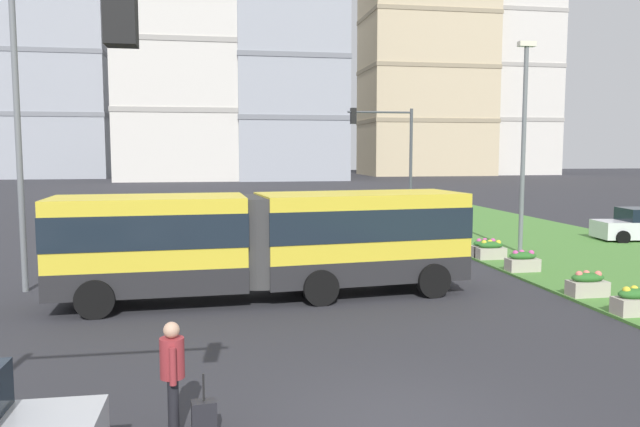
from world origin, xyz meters
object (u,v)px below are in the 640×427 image
object	(u,v)px
traffic_light_far_right	(391,149)
apartment_tower_westcentre	(181,50)
apartment_tower_west	(39,29)
apartment_tower_east	(492,45)
apartment_tower_centre	(288,7)
flower_planter_5	(491,250)
flower_planter_2	(588,284)
articulated_bus	(267,241)
flower_planter_3	(523,261)
apartment_tower_eastcentre	(427,20)
streetlight_median	(524,139)
flower_planter_1	(636,301)
rolling_suitcase	(204,419)
streetlight_left	(17,111)
flower_planter_4	(485,248)
pedestrian_crossing	(172,371)

from	to	relation	value
traffic_light_far_right	apartment_tower_westcentre	world-z (taller)	apartment_tower_westcentre
apartment_tower_west	apartment_tower_east	world-z (taller)	apartment_tower_east
traffic_light_far_right	apartment_tower_centre	size ratio (longest dim) A/B	0.12
flower_planter_5	apartment_tower_westcentre	distance (m)	77.51
flower_planter_2	apartment_tower_east	xyz separation A→B (m)	(40.99, 94.00, 23.43)
apartment_tower_west	articulated_bus	bearing A→B (deg)	-72.45
traffic_light_far_right	apartment_tower_centre	distance (m)	67.98
flower_planter_3	apartment_tower_eastcentre	world-z (taller)	apartment_tower_eastcentre
flower_planter_5	streetlight_median	world-z (taller)	streetlight_median
flower_planter_3	flower_planter_2	bearing A→B (deg)	-90.00
flower_planter_1	flower_planter_3	world-z (taller)	same
articulated_bus	apartment_tower_westcentre	xyz separation A→B (m)	(-5.81, 78.27, 17.52)
rolling_suitcase	apartment_tower_eastcentre	size ratio (longest dim) A/B	0.02
flower_planter_1	flower_planter_5	distance (m)	8.35
apartment_tower_west	flower_planter_5	bearing A→B (deg)	-66.32
streetlight_median	apartment_tower_west	distance (m)	95.46
apartment_tower_eastcentre	apartment_tower_east	bearing A→B (deg)	9.96
flower_planter_2	apartment_tower_centre	xyz separation A→B (m)	(1.06, 79.44, 25.52)
rolling_suitcase	streetlight_left	xyz separation A→B (m)	(-5.45, 10.76, 5.10)
apartment_tower_westcentre	flower_planter_4	bearing A→B (deg)	-78.52
flower_planter_1	apartment_tower_east	bearing A→B (deg)	66.89
apartment_tower_east	articulated_bus	bearing A→B (deg)	-118.48
flower_planter_4	streetlight_median	distance (m)	4.78
articulated_bus	apartment_tower_centre	size ratio (longest dim) A/B	0.23
apartment_tower_west	apartment_tower_westcentre	distance (m)	26.33
flower_planter_4	traffic_light_far_right	xyz separation A→B (m)	(-1.45, 8.27, 3.93)
articulated_bus	apartment_tower_eastcentre	xyz separation A→B (m)	(36.45, 89.88, 25.82)
flower_planter_1	flower_planter_2	world-z (taller)	same
flower_planter_1	apartment_tower_centre	xyz separation A→B (m)	(1.06, 81.50, 25.52)
flower_planter_1	streetlight_median	xyz separation A→B (m)	(1.90, 9.63, 4.32)
flower_planter_5	flower_planter_3	bearing A→B (deg)	-90.00
flower_planter_3	traffic_light_far_right	size ratio (longest dim) A/B	0.17
apartment_tower_westcentre	flower_planter_3	bearing A→B (deg)	-78.95
flower_planter_1	traffic_light_far_right	distance (m)	17.60
apartment_tower_east	traffic_light_far_right	bearing A→B (deg)	-118.26
flower_planter_1	flower_planter_4	xyz separation A→B (m)	(0.00, 8.83, 0.00)
pedestrian_crossing	streetlight_left	distance (m)	12.49
pedestrian_crossing	flower_planter_4	size ratio (longest dim) A/B	1.58
apartment_tower_eastcentre	articulated_bus	bearing A→B (deg)	-112.07
pedestrian_crossing	traffic_light_far_right	distance (m)	24.16
traffic_light_far_right	apartment_tower_west	xyz separation A→B (m)	(-36.26, 77.26, 19.43)
apartment_tower_west	traffic_light_far_right	bearing A→B (deg)	-64.86
flower_planter_2	apartment_tower_eastcentre	world-z (taller)	apartment_tower_eastcentre
apartment_tower_eastcentre	apartment_tower_centre	bearing A→B (deg)	-155.17
flower_planter_3	apartment_tower_centre	xyz separation A→B (m)	(1.06, 75.66, 25.52)
apartment_tower_east	flower_planter_1	bearing A→B (deg)	-113.11
flower_planter_3	apartment_tower_eastcentre	bearing A→B (deg)	72.69
streetlight_median	apartment_tower_centre	xyz separation A→B (m)	(-0.84, 71.88, 21.20)
pedestrian_crossing	rolling_suitcase	bearing A→B (deg)	-23.96
apartment_tower_west	apartment_tower_eastcentre	distance (m)	65.19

